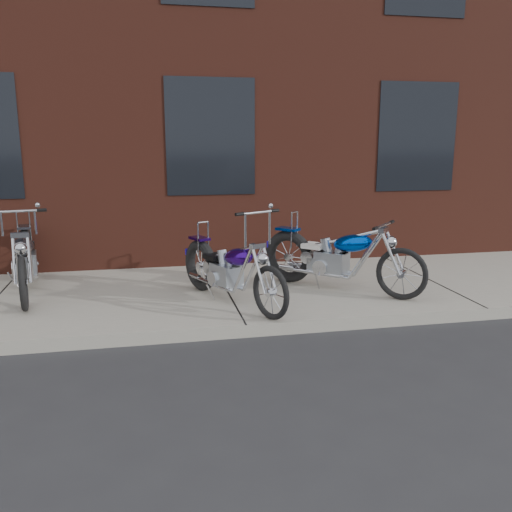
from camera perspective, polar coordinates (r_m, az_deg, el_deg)
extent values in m
plane|color=#303032|center=(6.11, -1.02, -8.61)|extent=(120.00, 120.00, 0.00)
cube|color=#9B9887|center=(7.49, -3.13, -4.05)|extent=(22.00, 3.00, 0.15)
cube|color=#5C271B|center=(13.78, -7.58, 19.77)|extent=(22.00, 10.00, 8.00)
torus|color=black|center=(7.25, -5.24, -1.18)|extent=(0.42, 0.69, 0.70)
torus|color=black|center=(6.06, 2.40, -4.18)|extent=(0.33, 0.60, 0.63)
cube|color=#90979E|center=(6.75, -2.46, -2.25)|extent=(0.41, 0.47, 0.29)
ellipsoid|color=#2E0970|center=(6.46, -1.12, -0.32)|extent=(0.46, 0.59, 0.30)
cube|color=black|center=(6.90, -3.66, -0.27)|extent=(0.33, 0.34, 0.06)
cylinder|color=silver|center=(6.08, 1.69, -1.62)|extent=(0.16, 0.27, 0.52)
cylinder|color=silver|center=(6.05, 1.01, 4.50)|extent=(0.49, 0.26, 0.03)
cylinder|color=silver|center=(7.11, -4.97, 1.59)|extent=(0.03, 0.03, 0.46)
cylinder|color=silver|center=(7.01, -2.66, -2.75)|extent=(0.42, 0.81, 0.05)
torus|color=black|center=(7.68, 4.47, -0.18)|extent=(0.65, 0.63, 0.75)
torus|color=black|center=(7.10, 16.27, -1.98)|extent=(0.54, 0.52, 0.68)
cube|color=#90979E|center=(7.41, 9.05, -0.85)|extent=(0.50, 0.50, 0.31)
ellipsoid|color=#003DBB|center=(7.24, 11.26, 1.21)|extent=(0.60, 0.59, 0.32)
cube|color=silver|center=(7.47, 7.19, 0.95)|extent=(0.39, 0.38, 0.06)
cylinder|color=silver|center=(7.08, 15.39, 0.30)|extent=(0.25, 0.24, 0.56)
cylinder|color=silver|center=(7.06, 14.53, 3.10)|extent=(0.42, 0.44, 0.03)
cylinder|color=silver|center=(7.57, 5.08, 2.68)|extent=(0.03, 0.03, 0.50)
cylinder|color=silver|center=(7.64, 7.81, -1.46)|extent=(0.72, 0.69, 0.05)
torus|color=black|center=(8.47, -23.02, 0.01)|extent=(0.27, 0.76, 0.75)
torus|color=black|center=(6.88, -23.34, -2.98)|extent=(0.18, 0.68, 0.68)
cube|color=#90979E|center=(7.82, -23.14, -1.03)|extent=(0.36, 0.46, 0.31)
ellipsoid|color=#2E2D32|center=(7.47, -23.39, 0.74)|extent=(0.36, 0.61, 0.32)
cube|color=black|center=(8.04, -23.21, 0.83)|extent=(0.29, 0.33, 0.06)
cylinder|color=silver|center=(6.95, -23.50, -0.54)|extent=(0.09, 0.30, 0.56)
cylinder|color=silver|center=(6.98, -23.85, 4.21)|extent=(0.57, 0.13, 0.03)
cylinder|color=silver|center=(8.31, -23.26, 2.56)|extent=(0.03, 0.03, 0.50)
cylinder|color=silver|center=(8.06, -22.13, -1.55)|extent=(0.20, 0.93, 0.05)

